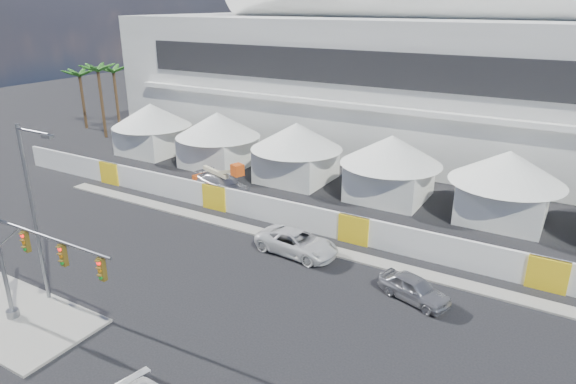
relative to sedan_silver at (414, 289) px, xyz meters
The scene contains 12 objects.
ground 15.19m from the sedan_silver, 141.06° to the right, with size 160.00×160.00×0.00m, color black.
median_island 21.78m from the sedan_silver, 144.85° to the right, with size 10.00×5.00×0.15m, color gray.
stadium 33.28m from the sedan_silver, 95.53° to the left, with size 80.00×24.80×21.98m.
tent_row 18.52m from the sedan_silver, 128.00° to the left, with size 53.40×8.40×5.40m.
hoarding_fence 7.64m from the sedan_silver, 139.44° to the left, with size 70.00×0.25×2.00m, color white.
palm_cluster 49.86m from the sedan_silver, 156.19° to the left, with size 10.60×10.60×8.55m.
sedan_silver is the anchor object (origin of this frame).
pickup_curb 8.53m from the sedan_silver, 169.40° to the left, with size 5.61×2.58×1.56m, color silver.
lot_car_c 21.08m from the sedan_silver, 157.29° to the left, with size 5.68×2.31×1.65m, color silver.
traffic_mast 20.12m from the sedan_silver, 141.09° to the right, with size 8.63×0.62×6.42m.
streetlight_median 20.75m from the sedan_silver, 149.09° to the right, with size 2.72×0.27×9.83m.
boom_lift 22.16m from the sedan_silver, 157.86° to the left, with size 6.86×2.53×3.36m.
Camera 1 is at (18.37, -15.30, 15.63)m, focal length 32.00 mm.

